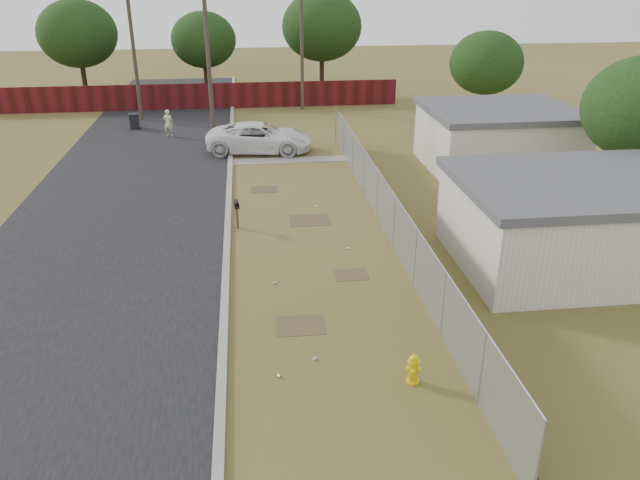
{
  "coord_description": "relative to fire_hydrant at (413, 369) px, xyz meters",
  "views": [
    {
      "loc": [
        -2.08,
        -20.46,
        9.64
      ],
      "look_at": [
        0.2,
        -1.47,
        1.1
      ],
      "focal_mm": 35.0,
      "sensor_mm": 36.0,
      "label": 1
    }
  ],
  "objects": [
    {
      "name": "privacy_fence",
      "position": [
        -7.75,
        33.0,
        0.5
      ],
      "size": [
        30.0,
        0.12,
        1.8
      ],
      "primitive_type": "cube",
      "color": "#4F1116",
      "rests_on": "ground"
    },
    {
      "name": "scattered_litter",
      "position": [
        -2.02,
        5.6,
        -0.36
      ],
      "size": [
        3.11,
        11.95,
        0.07
      ],
      "color": "silver",
      "rests_on": "ground"
    },
    {
      "name": "street",
      "position": [
        -8.51,
        16.05,
        -0.38
      ],
      "size": [
        15.1,
        60.0,
        0.12
      ],
      "color": "black",
      "rests_on": "ground"
    },
    {
      "name": "pickup_truck",
      "position": [
        -3.12,
        21.36,
        0.4
      ],
      "size": [
        6.09,
        3.46,
        1.6
      ],
      "primitive_type": "imported",
      "rotation": [
        0.0,
        0.0,
        1.43
      ],
      "color": "white",
      "rests_on": "ground"
    },
    {
      "name": "houses",
      "position": [
        7.95,
        11.13,
        1.16
      ],
      "size": [
        9.3,
        17.24,
        3.1
      ],
      "color": "beige",
      "rests_on": "ground"
    },
    {
      "name": "fire_hydrant",
      "position": [
        0.0,
        0.0,
        0.0
      ],
      "size": [
        0.42,
        0.42,
        0.85
      ],
      "color": "#DAB90B",
      "rests_on": "ground"
    },
    {
      "name": "chainlink_fence",
      "position": [
        1.37,
        9.03,
        0.4
      ],
      "size": [
        0.1,
        27.06,
        2.02
      ],
      "color": "gray",
      "rests_on": "ground"
    },
    {
      "name": "utility_poles",
      "position": [
        -5.42,
        28.67,
        4.3
      ],
      "size": [
        12.6,
        8.24,
        9.0
      ],
      "color": "#46382E",
      "rests_on": "ground"
    },
    {
      "name": "trash_bin",
      "position": [
        -10.82,
        27.56,
        0.09
      ],
      "size": [
        0.7,
        0.69,
        0.96
      ],
      "color": "black",
      "rests_on": "ground"
    },
    {
      "name": "pedestrian",
      "position": [
        -8.47,
        25.34,
        0.42
      ],
      "size": [
        0.67,
        0.53,
        1.63
      ],
      "primitive_type": "imported",
      "rotation": [
        0.0,
        0.0,
        2.89
      ],
      "color": "beige",
      "rests_on": "ground"
    },
    {
      "name": "horizon_trees",
      "position": [
        -0.91,
        31.56,
        4.23
      ],
      "size": [
        33.32,
        31.94,
        7.78
      ],
      "color": "#2F1F15",
      "rests_on": "ground"
    },
    {
      "name": "mailbox",
      "position": [
        -4.35,
        10.51,
        0.52
      ],
      "size": [
        0.22,
        0.5,
        1.16
      ],
      "color": "brown",
      "rests_on": "ground"
    },
    {
      "name": "ground",
      "position": [
        -1.75,
        8.0,
        -0.4
      ],
      "size": [
        120.0,
        120.0,
        0.0
      ],
      "primitive_type": "plane",
      "color": "brown",
      "rests_on": "ground"
    }
  ]
}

